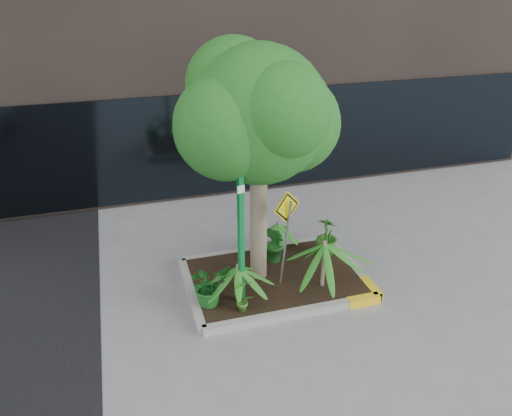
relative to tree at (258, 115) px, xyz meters
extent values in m
plane|color=gray|center=(0.09, -0.43, -3.25)|extent=(80.00, 80.00, 0.00)
cube|color=#9E9E99|center=(0.29, 0.97, -3.18)|extent=(3.20, 0.15, 0.15)
cube|color=#9E9E99|center=(0.29, -1.23, -3.18)|extent=(3.20, 0.15, 0.15)
cube|color=#9E9E99|center=(-1.31, -0.13, -3.18)|extent=(0.15, 2.20, 0.15)
cube|color=#9E9E99|center=(1.89, -0.13, -3.18)|extent=(0.15, 2.20, 0.15)
cube|color=yellow|center=(1.59, -1.23, -3.18)|extent=(0.60, 0.17, 0.15)
cube|color=black|center=(0.29, -0.13, -3.13)|extent=(3.05, 2.05, 0.06)
cylinder|color=gray|center=(0.00, -0.02, -1.82)|extent=(0.31, 0.31, 2.87)
cylinder|color=gray|center=(0.10, -0.02, -0.76)|extent=(0.54, 0.15, 0.93)
sphere|color=#25631C|center=(0.00, -0.02, 0.00)|extent=(2.30, 2.30, 2.30)
sphere|color=#25631C|center=(0.67, 0.27, -0.28)|extent=(1.72, 1.72, 1.72)
sphere|color=#25631C|center=(-0.57, -0.21, -0.09)|extent=(1.72, 1.72, 1.72)
sphere|color=#25631C|center=(0.19, -0.59, 0.20)|extent=(1.53, 1.53, 1.53)
sphere|color=#25631C|center=(-0.29, 0.46, 0.39)|extent=(1.63, 1.63, 1.63)
cylinder|color=gray|center=(1.03, -0.66, -2.64)|extent=(0.07, 0.07, 0.92)
cylinder|color=gray|center=(-0.56, -0.67, -2.74)|extent=(0.07, 0.07, 0.73)
cylinder|color=gray|center=(0.65, 0.77, -2.77)|extent=(0.07, 0.07, 0.65)
imported|color=#1A5D1F|center=(-1.06, -0.61, -2.72)|extent=(0.92, 0.92, 0.76)
imported|color=#2F6E21|center=(1.55, 0.35, -2.70)|extent=(0.64, 0.64, 0.81)
imported|color=#366C21|center=(-0.56, -0.98, -2.78)|extent=(0.40, 0.40, 0.64)
imported|color=#1B5E1D|center=(0.45, 0.34, -2.69)|extent=(0.51, 0.51, 0.82)
cube|color=#0A7831|center=(-0.51, -0.73, -1.74)|extent=(0.11, 0.11, 3.01)
cube|color=#0A7831|center=(-0.12, -0.61, -0.61)|extent=(0.81, 0.26, 0.19)
cube|color=#0A7831|center=(-0.62, -0.33, -0.40)|extent=(0.26, 0.81, 0.19)
cube|color=white|center=(-0.12, -0.63, -0.61)|extent=(0.62, 0.18, 0.04)
cube|color=white|center=(-0.64, -0.33, -0.40)|extent=(0.18, 0.62, 0.04)
cube|color=white|center=(-0.51, -0.77, -0.94)|extent=(0.13, 0.04, 0.13)
cylinder|color=slate|center=(0.35, -0.49, -2.22)|extent=(0.14, 0.25, 1.75)
cube|color=yellow|center=(0.35, -0.51, -1.48)|extent=(0.54, 0.26, 0.59)
cube|color=black|center=(0.35, -0.52, -1.48)|extent=(0.48, 0.22, 0.52)
cube|color=yellow|center=(0.35, -0.52, -1.48)|extent=(0.41, 0.18, 0.44)
cube|color=black|center=(0.34, -0.53, -1.49)|extent=(0.13, 0.06, 0.08)
camera|label=1|loc=(-2.28, -7.61, 2.21)|focal=35.00mm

